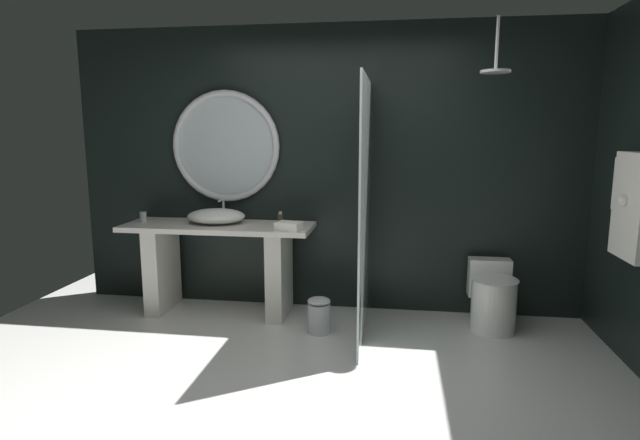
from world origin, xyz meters
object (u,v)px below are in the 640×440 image
soap_dispenser (280,220)px  tumbler_cup (143,217)px  rain_shower_head (496,66)px  folded_hand_towel (289,226)px  hanging_bathrobe (635,203)px  vessel_sink (216,216)px  toilet (492,298)px  round_wall_mirror (226,146)px  waste_bin (319,315)px

soap_dispenser → tumbler_cup: bearing=179.0°
rain_shower_head → folded_hand_towel: rain_shower_head is taller
tumbler_cup → hanging_bathrobe: hanging_bathrobe is taller
vessel_sink → toilet: bearing=-1.9°
rain_shower_head → tumbler_cup: bearing=175.2°
round_wall_mirror → waste_bin: round_wall_mirror is taller
vessel_sink → tumbler_cup: 0.70m
vessel_sink → waste_bin: vessel_sink is taller
soap_dispenser → hanging_bathrobe: hanging_bathrobe is taller
tumbler_cup → hanging_bathrobe: 3.97m
waste_bin → hanging_bathrobe: bearing=-9.4°
toilet → folded_hand_towel: bearing=-175.0°
hanging_bathrobe → waste_bin: 2.44m
vessel_sink → soap_dispenser: (0.60, -0.04, -0.01)m
rain_shower_head → hanging_bathrobe: size_ratio=0.53×
rain_shower_head → waste_bin: rain_shower_head is taller
folded_hand_towel → waste_bin: bearing=-29.8°
rain_shower_head → waste_bin: size_ratio=1.37×
rain_shower_head → hanging_bathrobe: bearing=-29.3°
vessel_sink → toilet: 2.52m
rain_shower_head → round_wall_mirror: bearing=167.6°
hanging_bathrobe → waste_bin: (-2.18, 0.36, -1.03)m
tumbler_cup → soap_dispenser: soap_dispenser is taller
soap_dispenser → rain_shower_head: 2.14m
rain_shower_head → folded_hand_towel: bearing=178.6°
vessel_sink → folded_hand_towel: (0.72, -0.23, -0.03)m
tumbler_cup → folded_hand_towel: size_ratio=0.44×
round_wall_mirror → waste_bin: bearing=-32.6°
toilet → soap_dispenser: bearing=178.7°
round_wall_mirror → hanging_bathrobe: round_wall_mirror is taller
soap_dispenser → folded_hand_towel: (0.12, -0.19, -0.02)m
round_wall_mirror → toilet: round_wall_mirror is taller
tumbler_cup → waste_bin: 1.89m
tumbler_cup → rain_shower_head: rain_shower_head is taller
hanging_bathrobe → toilet: hanging_bathrobe is taller
vessel_sink → waste_bin: bearing=-21.3°
vessel_sink → tumbler_cup: vessel_sink is taller
round_wall_mirror → folded_hand_towel: size_ratio=4.86×
tumbler_cup → toilet: tumbler_cup is taller
soap_dispenser → rain_shower_head: (1.72, -0.23, 1.25)m
round_wall_mirror → tumbler_cup: bearing=-161.1°
vessel_sink → rain_shower_head: bearing=-6.6°
hanging_bathrobe → toilet: size_ratio=1.40×
soap_dispenser → hanging_bathrobe: bearing=-15.4°
soap_dispenser → rain_shower_head: rain_shower_head is taller
toilet → waste_bin: bearing=-167.8°
rain_shower_head → folded_hand_towel: size_ratio=1.94×
tumbler_cup → waste_bin: bearing=-12.4°
tumbler_cup → waste_bin: tumbler_cup is taller
round_wall_mirror → folded_hand_towel: 1.06m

